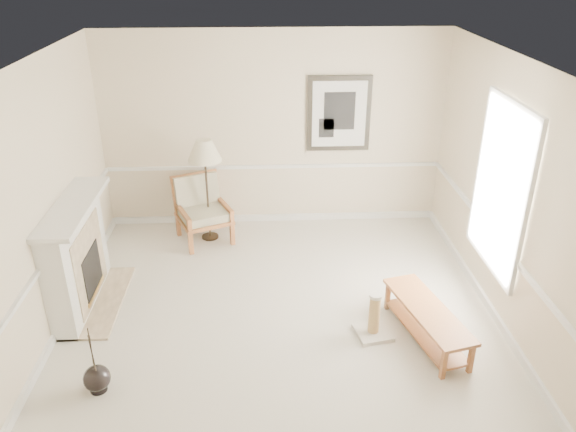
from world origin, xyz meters
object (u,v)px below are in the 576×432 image
object	(u,v)px
bench	(427,318)
armchair	(201,206)
scratching_post	(374,322)
floor_vase	(97,379)
floor_lamp	(205,153)

from	to	relation	value
bench	armchair	bearing A→B (deg)	136.68
bench	scratching_post	size ratio (longest dim) A/B	2.68
armchair	bench	bearing A→B (deg)	-66.71
armchair	scratching_post	world-z (taller)	armchair
armchair	bench	world-z (taller)	armchair
floor_vase	bench	world-z (taller)	floor_vase
bench	scratching_post	world-z (taller)	scratching_post
floor_lamp	scratching_post	bearing A→B (deg)	-50.21
floor_vase	armchair	distance (m)	3.25
armchair	floor_lamp	bearing A→B (deg)	-38.47
armchair	scratching_post	size ratio (longest dim) A/B	1.81
floor_vase	armchair	size ratio (longest dim) A/B	0.79
floor_vase	scratching_post	world-z (taller)	floor_vase
armchair	bench	distance (m)	3.65
bench	scratching_post	bearing A→B (deg)	171.31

